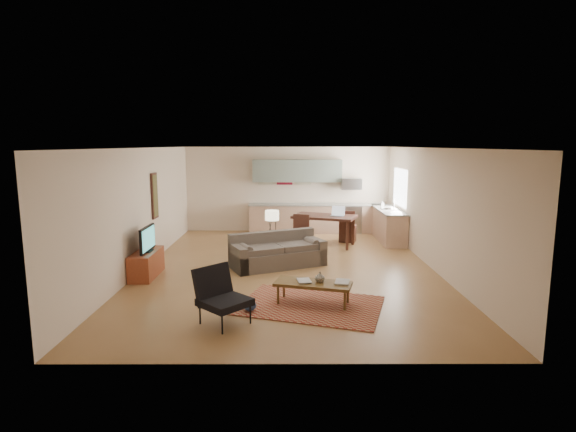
{
  "coord_description": "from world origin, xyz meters",
  "views": [
    {
      "loc": [
        -0.02,
        -9.86,
        2.77
      ],
      "look_at": [
        0.0,
        0.3,
        1.15
      ],
      "focal_mm": 28.0,
      "sensor_mm": 36.0,
      "label": 1
    }
  ],
  "objects_px": {
    "coffee_table": "(313,293)",
    "console_table": "(272,246)",
    "tv_credenza": "(146,264)",
    "sofa": "(278,250)",
    "armchair": "(225,297)",
    "dining_table": "(324,230)"
  },
  "relations": [
    {
      "from": "tv_credenza",
      "to": "dining_table",
      "type": "xyz_separation_m",
      "value": [
        4.02,
        2.94,
        0.15
      ]
    },
    {
      "from": "coffee_table",
      "to": "console_table",
      "type": "relative_size",
      "value": 1.96
    },
    {
      "from": "console_table",
      "to": "dining_table",
      "type": "bearing_deg",
      "value": 40.29
    },
    {
      "from": "coffee_table",
      "to": "dining_table",
      "type": "relative_size",
      "value": 0.8
    },
    {
      "from": "sofa",
      "to": "armchair",
      "type": "bearing_deg",
      "value": -127.4
    },
    {
      "from": "sofa",
      "to": "dining_table",
      "type": "distance_m",
      "value": 2.49
    },
    {
      "from": "coffee_table",
      "to": "dining_table",
      "type": "height_order",
      "value": "dining_table"
    },
    {
      "from": "tv_credenza",
      "to": "console_table",
      "type": "xyz_separation_m",
      "value": [
        2.62,
        1.38,
        0.07
      ]
    },
    {
      "from": "tv_credenza",
      "to": "armchair",
      "type": "bearing_deg",
      "value": -51.83
    },
    {
      "from": "sofa",
      "to": "tv_credenza",
      "type": "distance_m",
      "value": 2.89
    },
    {
      "from": "armchair",
      "to": "tv_credenza",
      "type": "bearing_deg",
      "value": 81.91
    },
    {
      "from": "tv_credenza",
      "to": "dining_table",
      "type": "height_order",
      "value": "dining_table"
    },
    {
      "from": "console_table",
      "to": "tv_credenza",
      "type": "bearing_deg",
      "value": -160.09
    },
    {
      "from": "coffee_table",
      "to": "armchair",
      "type": "height_order",
      "value": "armchair"
    },
    {
      "from": "sofa",
      "to": "console_table",
      "type": "bearing_deg",
      "value": 79.42
    },
    {
      "from": "sofa",
      "to": "coffee_table",
      "type": "bearing_deg",
      "value": -99.61
    },
    {
      "from": "armchair",
      "to": "console_table",
      "type": "xyz_separation_m",
      "value": [
        0.61,
        3.95,
        -0.1
      ]
    },
    {
      "from": "tv_credenza",
      "to": "coffee_table",
      "type": "bearing_deg",
      "value": -26.27
    },
    {
      "from": "coffee_table",
      "to": "console_table",
      "type": "xyz_separation_m",
      "value": [
        -0.82,
        3.08,
        0.14
      ]
    },
    {
      "from": "coffee_table",
      "to": "tv_credenza",
      "type": "relative_size",
      "value": 1.14
    },
    {
      "from": "coffee_table",
      "to": "tv_credenza",
      "type": "xyz_separation_m",
      "value": [
        -3.44,
        1.7,
        0.07
      ]
    },
    {
      "from": "coffee_table",
      "to": "tv_credenza",
      "type": "height_order",
      "value": "tv_credenza"
    }
  ]
}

